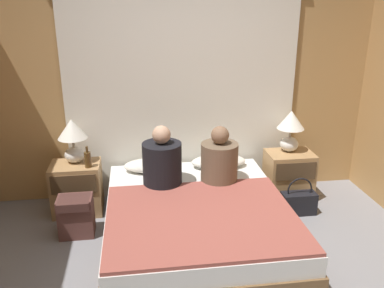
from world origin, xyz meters
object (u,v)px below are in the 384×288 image
person_left_in_bed (162,162)px  handbag_on_floor (299,202)px  nightstand_left (77,188)px  pillow_right (219,161)px  pillow_left (152,165)px  person_right_in_bed (219,160)px  lamp_left (73,136)px  beer_bottle_on_left_stand (88,159)px  nightstand_right (289,175)px  bed (196,222)px  backpack_on_floor (76,214)px  lamp_right (291,126)px

person_left_in_bed → handbag_on_floor: person_left_in_bed is taller
nightstand_left → pillow_right: (1.49, 0.07, 0.18)m
pillow_left → person_right_in_bed: (0.64, -0.37, 0.17)m
nightstand_left → handbag_on_floor: size_ratio=1.33×
lamp_left → handbag_on_floor: 2.39m
pillow_left → person_left_in_bed: 0.42m
lamp_left → beer_bottle_on_left_stand: (0.15, -0.16, -0.20)m
nightstand_left → person_right_in_bed: (1.42, -0.30, 0.35)m
nightstand_right → pillow_left: size_ratio=0.90×
person_left_in_bed → pillow_left: bearing=102.9°
lamp_left → pillow_right: (1.49, 0.00, -0.36)m
beer_bottle_on_left_stand → person_left_in_bed: bearing=-16.5°
bed → pillow_left: size_ratio=3.27×
backpack_on_floor → handbag_on_floor: handbag_on_floor is taller
nightstand_right → handbag_on_floor: bearing=-92.9°
pillow_left → handbag_on_floor: size_ratio=1.47×
lamp_right → pillow_left: 1.53m
nightstand_left → pillow_right: 1.50m
backpack_on_floor → handbag_on_floor: 2.21m
person_right_in_bed → handbag_on_floor: person_right_in_bed is taller
bed → person_right_in_bed: 0.65m
nightstand_right → beer_bottle_on_left_stand: 2.15m
lamp_left → handbag_on_floor: (2.25, -0.43, -0.68)m
handbag_on_floor → beer_bottle_on_left_stand: bearing=172.7°
nightstand_left → nightstand_right: (2.27, 0.00, 0.00)m
beer_bottle_on_left_stand → backpack_on_floor: bearing=-106.2°
nightstand_right → lamp_right: size_ratio=1.18×
bed → nightstand_left: size_ratio=3.62×
handbag_on_floor → nightstand_left: bearing=170.9°
nightstand_right → lamp_right: 0.55m
person_right_in_bed → pillow_left: bearing=150.1°
bed → pillow_right: 0.89m
lamp_right → beer_bottle_on_left_stand: bearing=-175.8°
pillow_right → backpack_on_floor: pillow_right is taller
pillow_left → person_left_in_bed: (0.08, -0.37, 0.18)m
person_right_in_bed → handbag_on_floor: size_ratio=1.43×
nightstand_right → lamp_left: bearing=178.4°
pillow_left → person_right_in_bed: person_right_in_bed is taller
person_right_in_bed → backpack_on_floor: bearing=-173.7°
nightstand_left → beer_bottle_on_left_stand: size_ratio=2.46×
bed → lamp_left: size_ratio=4.25×
pillow_left → person_left_in_bed: size_ratio=0.98×
pillow_left → pillow_right: 0.71m
nightstand_left → pillow_left: (0.78, 0.07, 0.18)m
nightstand_right → bed: bearing=-148.1°
lamp_left → lamp_right: size_ratio=1.00×
backpack_on_floor → handbag_on_floor: size_ratio=0.97×
beer_bottle_on_left_stand → nightstand_right: bearing=2.5°
lamp_right → person_right_in_bed: lamp_right is taller
nightstand_left → lamp_left: lamp_left is taller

